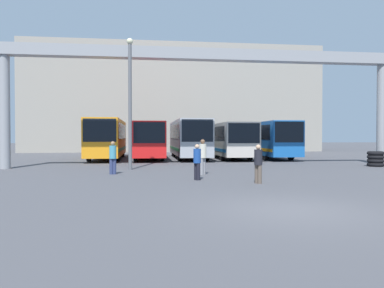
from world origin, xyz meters
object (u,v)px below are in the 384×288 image
bus_slot_1 (149,138)px  lamp_post (130,98)px  bus_slot_0 (107,137)px  bus_slot_3 (228,138)px  pedestrian_near_right (258,163)px  tire_stack (376,159)px  bus_slot_4 (267,138)px  pedestrian_near_left (203,156)px  pedestrian_far_center (197,161)px  bus_slot_2 (189,137)px  pedestrian_mid_left (113,157)px

bus_slot_1 → lamp_post: lamp_post is taller
bus_slot_0 → bus_slot_3: 10.31m
pedestrian_near_right → tire_stack: (9.97, 7.38, -0.36)m
bus_slot_0 → tire_stack: 20.31m
bus_slot_4 → pedestrian_near_right: 18.11m
bus_slot_0 → pedestrian_near_left: bearing=-66.2°
pedestrian_far_center → lamp_post: size_ratio=0.21×
bus_slot_3 → bus_slot_4: 3.45m
bus_slot_4 → bus_slot_0: bearing=178.9°
bus_slot_2 → pedestrian_mid_left: 14.10m
bus_slot_0 → pedestrian_near_right: size_ratio=6.86×
bus_slot_1 → pedestrian_near_right: 18.34m
bus_slot_3 → bus_slot_0: bearing=-179.7°
bus_slot_4 → tire_stack: bearing=-67.9°
bus_slot_2 → bus_slot_4: 6.89m
bus_slot_4 → pedestrian_near_right: (-6.04, -17.04, -0.95)m
tire_stack → bus_slot_1: bearing=143.8°
bus_slot_0 → pedestrian_far_center: 16.76m
bus_slot_4 → pedestrian_far_center: bus_slot_4 is taller
pedestrian_mid_left → lamp_post: size_ratio=0.22×
lamp_post → pedestrian_far_center: bearing=-60.6°
pedestrian_far_center → bus_slot_3: bearing=127.0°
pedestrian_far_center → bus_slot_0: bearing=163.0°
bus_slot_0 → bus_slot_4: 13.75m
bus_slot_3 → pedestrian_near_left: (-4.31, -13.63, -0.78)m
bus_slot_3 → lamp_post: 13.34m
bus_slot_0 → lamp_post: lamp_post is taller
pedestrian_near_right → lamp_post: bearing=2.6°
pedestrian_far_center → pedestrian_near_right: bearing=21.7°
bus_slot_1 → bus_slot_4: 10.34m
pedestrian_near_right → pedestrian_near_left: bearing=-10.5°
pedestrian_mid_left → pedestrian_near_right: pedestrian_mid_left is taller
bus_slot_4 → pedestrian_far_center: (-8.35, -15.58, -0.95)m
bus_slot_2 → bus_slot_3: bus_slot_2 is taller
bus_slot_3 → lamp_post: lamp_post is taller
bus_slot_0 → bus_slot_3: (10.31, 0.06, -0.15)m
pedestrian_mid_left → lamp_post: lamp_post is taller
bus_slot_2 → bus_slot_0: bearing=-178.6°
bus_slot_0 → pedestrian_mid_left: (1.53, -12.84, -0.99)m
bus_slot_4 → pedestrian_mid_left: bus_slot_4 is taller
pedestrian_mid_left → bus_slot_4: bearing=38.8°
bus_slot_4 → pedestrian_near_left: bearing=-120.2°
bus_slot_1 → tire_stack: bus_slot_1 is taller
pedestrian_near_right → bus_slot_0: bearing=-11.2°
pedestrian_far_center → pedestrian_near_left: pedestrian_near_left is taller
bus_slot_0 → bus_slot_2: size_ratio=0.97×
pedestrian_near_left → tire_stack: bearing=156.8°
lamp_post → pedestrian_near_left: bearing=-41.2°
bus_slot_1 → pedestrian_near_right: bus_slot_1 is taller
bus_slot_3 → pedestrian_mid_left: (-8.78, -12.90, -0.84)m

